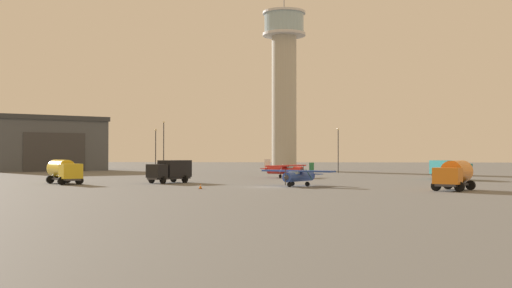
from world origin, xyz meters
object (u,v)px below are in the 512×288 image
at_px(control_tower, 284,77).
at_px(light_post_west, 156,146).
at_px(traffic_cone_mid_apron, 461,180).
at_px(light_post_east, 338,146).
at_px(truck_fuel_tanker_orange, 454,174).
at_px(traffic_cone_near_right, 200,186).
at_px(airplane_blue, 299,175).
at_px(airplane_red, 284,169).
at_px(traffic_cone_near_left, 291,179).
at_px(truck_box_black, 170,170).
at_px(truck_box_teal, 450,169).
at_px(light_post_centre, 164,143).
at_px(truck_fuel_tanker_yellow, 64,170).

height_order(control_tower, light_post_west, control_tower).
bearing_deg(traffic_cone_mid_apron, light_post_east, 108.27).
distance_m(truck_fuel_tanker_orange, traffic_cone_near_right, 26.29).
height_order(control_tower, airplane_blue, control_tower).
relative_size(truck_fuel_tanker_orange, light_post_east, 0.69).
distance_m(control_tower, airplane_red, 47.77).
bearing_deg(traffic_cone_near_left, airplane_red, 95.37).
relative_size(airplane_red, traffic_cone_mid_apron, 13.97).
distance_m(truck_box_black, light_post_east, 49.84).
distance_m(airplane_blue, truck_box_teal, 29.15).
bearing_deg(control_tower, traffic_cone_mid_apron, -67.08).
relative_size(airplane_blue, traffic_cone_near_left, 11.59).
bearing_deg(light_post_east, truck_box_black, -118.48).
relative_size(control_tower, light_post_west, 4.59).
bearing_deg(light_post_east, traffic_cone_near_left, -101.79).
xyz_separation_m(truck_fuel_tanker_orange, light_post_west, (-44.66, 55.74, 3.53)).
bearing_deg(traffic_cone_near_left, truck_box_teal, 22.86).
height_order(airplane_red, light_post_centre, light_post_centre).
relative_size(light_post_centre, traffic_cone_near_left, 13.69).
bearing_deg(truck_fuel_tanker_yellow, traffic_cone_near_left, 64.27).
relative_size(airplane_red, truck_box_black, 1.53).
bearing_deg(traffic_cone_near_right, light_post_east, 72.68).
relative_size(truck_box_teal, light_post_east, 0.86).
xyz_separation_m(control_tower, truck_box_black, (-12.54, -61.22, -19.39)).
relative_size(airplane_red, truck_box_teal, 1.21).
distance_m(truck_box_teal, light_post_east, 33.85).
bearing_deg(truck_fuel_tanker_orange, truck_fuel_tanker_yellow, -71.30).
xyz_separation_m(truck_fuel_tanker_yellow, traffic_cone_near_left, (27.97, 7.12, -1.30)).
height_order(truck_box_teal, light_post_east, light_post_east).
bearing_deg(light_post_west, traffic_cone_mid_apron, -38.42).
xyz_separation_m(airplane_blue, truck_fuel_tanker_yellow, (-29.15, 3.04, 0.41)).
xyz_separation_m(truck_fuel_tanker_orange, traffic_cone_near_left, (-16.99, 17.10, -1.28)).
bearing_deg(airplane_blue, airplane_red, -145.04).
distance_m(light_post_east, traffic_cone_near_right, 59.37).
xyz_separation_m(airplane_red, light_post_east, (9.67, 25.99, 3.86)).
bearing_deg(light_post_west, control_tower, 37.25).
bearing_deg(truck_box_teal, airplane_blue, -67.42).
height_order(airplane_red, light_post_west, light_post_west).
bearing_deg(truck_box_black, airplane_red, 178.29).
height_order(truck_box_teal, traffic_cone_mid_apron, truck_box_teal).
xyz_separation_m(light_post_east, light_post_centre, (-33.93, -3.41, 0.71)).
height_order(truck_box_black, truck_fuel_tanker_orange, truck_fuel_tanker_orange).
relative_size(control_tower, light_post_east, 4.56).
relative_size(light_post_west, light_post_east, 0.99).
xyz_separation_m(traffic_cone_near_left, traffic_cone_near_right, (-9.26, -16.46, -0.08)).
bearing_deg(truck_box_teal, control_tower, -172.01).
height_order(airplane_red, truck_fuel_tanker_yellow, truck_fuel_tanker_yellow).
relative_size(truck_box_teal, truck_fuel_tanker_orange, 1.26).
relative_size(truck_box_teal, light_post_west, 0.87).
bearing_deg(light_post_east, truck_fuel_tanker_yellow, -127.61).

